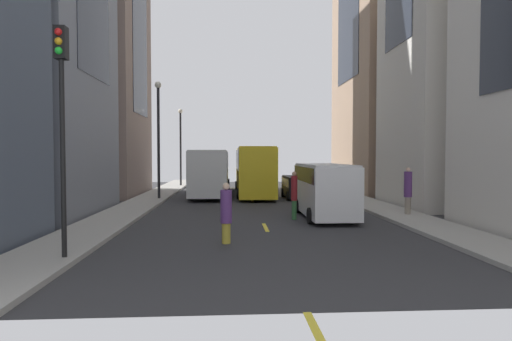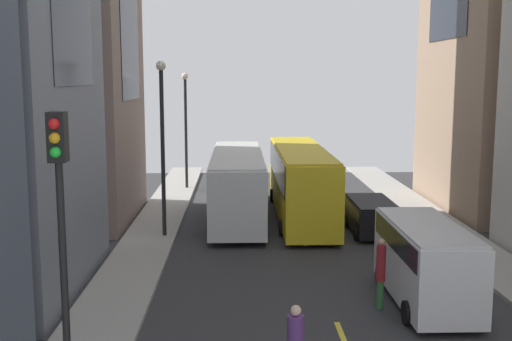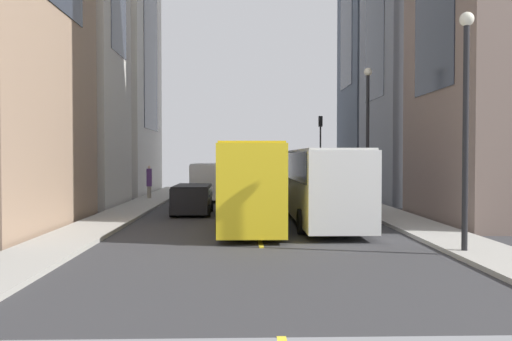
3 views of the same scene
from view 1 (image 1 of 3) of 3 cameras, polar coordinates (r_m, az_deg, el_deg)
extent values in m
plane|color=#333335|center=(28.06, -0.50, -4.09)|extent=(40.07, 40.07, 0.00)
cube|color=#9E9B93|center=(28.53, -14.45, -3.90)|extent=(2.33, 44.00, 0.15)
cube|color=#9E9B93|center=(29.22, 13.12, -3.75)|extent=(2.33, 44.00, 0.15)
cube|color=yellow|center=(7.62, 8.35, -21.08)|extent=(0.16, 2.00, 0.01)
cube|color=yellow|center=(17.67, 1.29, -7.70)|extent=(0.16, 2.00, 0.01)
cube|color=yellow|center=(28.05, -0.50, -4.08)|extent=(0.16, 2.00, 0.01)
cube|color=yellow|center=(38.50, -1.31, -2.41)|extent=(0.16, 2.00, 0.01)
cube|color=yellow|center=(48.97, -1.78, -1.46)|extent=(0.16, 2.00, 0.01)
cube|color=#7A665B|center=(35.87, -22.25, 18.88)|extent=(8.22, 8.89, 26.95)
cube|color=#1E232D|center=(35.87, -22.25, 18.88)|extent=(8.30, 4.89, 14.82)
cube|color=silver|center=(32.56, -6.09, -0.12)|extent=(2.55, 12.16, 3.00)
cube|color=black|center=(32.54, -6.10, 1.38)|extent=(2.60, 11.19, 1.20)
cube|color=beige|center=(32.54, -6.10, 2.59)|extent=(2.45, 11.67, 0.08)
cylinder|color=black|center=(36.46, -7.66, -1.90)|extent=(0.46, 1.00, 1.00)
cylinder|color=black|center=(36.36, -3.97, -1.90)|extent=(0.46, 1.00, 1.00)
cylinder|color=black|center=(28.97, -8.74, -2.93)|extent=(0.46, 1.00, 1.00)
cylinder|color=black|center=(28.85, -4.09, -2.93)|extent=(0.46, 1.00, 1.00)
cube|color=yellow|center=(32.67, -0.39, 0.05)|extent=(2.45, 12.75, 3.30)
cube|color=black|center=(32.65, -0.39, 1.55)|extent=(2.50, 11.73, 1.48)
cube|color=gold|center=(32.66, -0.39, 3.01)|extent=(2.35, 12.24, 0.08)
cylinder|color=black|center=(36.66, -2.48, -2.05)|extent=(0.44, 0.76, 0.76)
cylinder|color=black|center=(36.77, 1.04, -2.04)|extent=(0.44, 0.76, 0.76)
cylinder|color=black|center=(28.78, -2.20, -3.18)|extent=(0.44, 0.76, 0.76)
cylinder|color=black|center=(28.91, 2.27, -3.15)|extent=(0.44, 0.76, 0.76)
cube|color=white|center=(20.45, 9.26, -2.61)|extent=(2.05, 5.63, 2.30)
cube|color=black|center=(20.41, 9.27, -0.49)|extent=(2.09, 5.18, 0.69)
cube|color=silver|center=(20.39, 9.28, 0.73)|extent=(1.97, 5.40, 0.08)
cylinder|color=black|center=(22.08, 5.84, -4.83)|extent=(0.37, 0.72, 0.72)
cylinder|color=black|center=(22.46, 10.61, -4.73)|extent=(0.37, 0.72, 0.72)
cylinder|color=black|center=(18.67, 7.59, -6.09)|extent=(0.37, 0.72, 0.72)
cylinder|color=black|center=(19.12, 13.17, -5.94)|extent=(0.37, 0.72, 0.72)
cube|color=black|center=(29.44, 5.77, -2.21)|extent=(1.87, 4.09, 1.30)
cube|color=black|center=(29.41, 5.77, -1.58)|extent=(1.91, 3.76, 0.54)
cube|color=black|center=(29.39, 5.77, -0.87)|extent=(1.80, 3.93, 0.08)
cylinder|color=black|center=(30.60, 3.79, -3.00)|extent=(0.34, 0.62, 0.62)
cylinder|color=black|center=(30.87, 6.96, -2.97)|extent=(0.34, 0.62, 0.62)
cylinder|color=black|center=(28.10, 4.44, -3.45)|extent=(0.34, 0.62, 0.62)
cylinder|color=black|center=(28.39, 7.89, -3.41)|extent=(0.34, 0.62, 0.62)
cylinder|color=#336B38|center=(19.83, 5.18, -5.35)|extent=(0.22, 0.22, 0.90)
cylinder|color=maroon|center=(19.72, 5.19, -2.41)|extent=(0.29, 0.29, 1.15)
sphere|color=tan|center=(19.68, 5.19, -0.44)|extent=(0.21, 0.21, 0.21)
cylinder|color=gold|center=(14.54, -4.05, -8.44)|extent=(0.29, 0.29, 0.70)
cylinder|color=#593372|center=(14.40, -4.06, -4.87)|extent=(0.39, 0.39, 1.12)
sphere|color=beige|center=(14.34, -4.06, -2.15)|extent=(0.25, 0.25, 0.25)
cylinder|color=gray|center=(21.84, 19.82, -4.47)|extent=(0.29, 0.29, 0.83)
cylinder|color=#593372|center=(21.74, 19.85, -1.77)|extent=(0.38, 0.38, 1.23)
sphere|color=beige|center=(21.71, 19.88, 0.12)|extent=(0.20, 0.20, 0.20)
cylinder|color=black|center=(12.91, -24.64, 1.43)|extent=(0.14, 0.14, 5.50)
cube|color=black|center=(13.28, -24.85, 15.38)|extent=(0.32, 0.32, 0.90)
sphere|color=red|center=(13.18, -25.16, 16.61)|extent=(0.20, 0.20, 0.20)
sphere|color=orange|center=(13.12, -25.14, 15.54)|extent=(0.20, 0.20, 0.20)
sphere|color=green|center=(13.06, -25.13, 14.47)|extent=(0.20, 0.20, 0.20)
cylinder|color=black|center=(28.75, -13.03, 3.62)|extent=(0.18, 0.18, 7.33)
sphere|color=silver|center=(29.12, -13.10, 11.21)|extent=(0.44, 0.44, 0.44)
cylinder|color=black|center=(41.02, -10.16, 2.86)|extent=(0.18, 0.18, 6.91)
sphere|color=silver|center=(41.23, -10.19, 7.91)|extent=(0.44, 0.44, 0.44)
camera|label=2|loc=(4.47, -69.63, 69.34)|focal=44.07mm
camera|label=3|loc=(56.54, -1.34, 2.07)|focal=36.45mm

